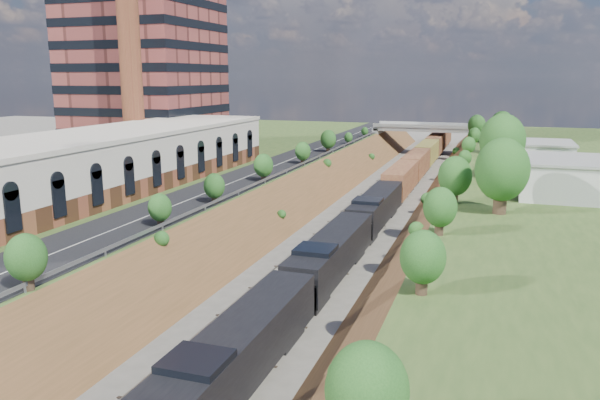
# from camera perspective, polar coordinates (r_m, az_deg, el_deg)

# --- Properties ---
(platform_left) EXTENTS (44.00, 180.00, 5.00)m
(platform_left) POSITION_cam_1_polar(r_m,az_deg,el_deg) (95.49, -12.74, 2.08)
(platform_left) COLOR #365322
(platform_left) RESTS_ON ground
(embankment_left) EXTENTS (10.00, 180.00, 10.00)m
(embankment_left) POSITION_cam_1_polar(r_m,az_deg,el_deg) (86.71, -0.13, -0.29)
(embankment_left) COLOR brown
(embankment_left) RESTS_ON ground
(embankment_right) EXTENTS (10.00, 180.00, 10.00)m
(embankment_right) POSITION_cam_1_polar(r_m,az_deg,el_deg) (82.46, 14.50, -1.33)
(embankment_right) COLOR brown
(embankment_right) RESTS_ON ground
(rail_left_track) EXTENTS (1.58, 180.00, 0.18)m
(rail_left_track) POSITION_cam_1_polar(r_m,az_deg,el_deg) (84.42, 5.27, -0.62)
(rail_left_track) COLOR gray
(rail_left_track) RESTS_ON ground
(rail_right_track) EXTENTS (1.58, 180.00, 0.18)m
(rail_right_track) POSITION_cam_1_polar(r_m,az_deg,el_deg) (83.41, 8.75, -0.87)
(rail_right_track) COLOR gray
(rail_right_track) RESTS_ON ground
(road) EXTENTS (8.00, 180.00, 0.10)m
(road) POSITION_cam_1_polar(r_m,az_deg,el_deg) (87.31, -2.94, 3.15)
(road) COLOR black
(road) RESTS_ON platform_left
(guardrail) EXTENTS (0.10, 171.00, 0.70)m
(guardrail) POSITION_cam_1_polar(r_m,az_deg,el_deg) (85.64, -0.43, 3.33)
(guardrail) COLOR #99999E
(guardrail) RESTS_ON platform_left
(commercial_building) EXTENTS (14.30, 62.30, 7.00)m
(commercial_building) POSITION_cam_1_polar(r_m,az_deg,el_deg) (73.83, -18.48, 3.63)
(commercial_building) COLOR brown
(commercial_building) RESTS_ON platform_left
(smokestack) EXTENTS (3.20, 3.20, 40.00)m
(smokestack) POSITION_cam_1_polar(r_m,az_deg,el_deg) (92.66, -16.38, 15.58)
(smokestack) COLOR brown
(smokestack) RESTS_ON platform_left
(overpass) EXTENTS (24.50, 8.30, 7.40)m
(overpass) POSITION_cam_1_polar(r_m,az_deg,el_deg) (143.77, 12.15, 6.33)
(overpass) COLOR gray
(overpass) RESTS_ON ground
(white_building_near) EXTENTS (9.00, 12.00, 4.00)m
(white_building_near) POSITION_cam_1_polar(r_m,az_deg,el_deg) (73.45, 24.05, 1.97)
(white_building_near) COLOR silver
(white_building_near) RESTS_ON platform_right
(white_building_far) EXTENTS (8.00, 10.00, 3.60)m
(white_building_far) POSITION_cam_1_polar(r_m,az_deg,el_deg) (95.15, 22.61, 4.04)
(white_building_far) COLOR silver
(white_building_far) RESTS_ON platform_right
(tree_right_large) EXTENTS (5.25, 5.25, 7.61)m
(tree_right_large) POSITION_cam_1_polar(r_m,az_deg,el_deg) (60.88, 19.12, 2.76)
(tree_right_large) COLOR #473323
(tree_right_large) RESTS_ON platform_right
(tree_left_crest) EXTENTS (2.45, 2.45, 3.55)m
(tree_left_crest) POSITION_cam_1_polar(r_m,az_deg,el_deg) (50.37, -15.87, -1.58)
(tree_left_crest) COLOR #473323
(tree_left_crest) RESTS_ON platform_left
(freight_train) EXTENTS (3.25, 147.85, 4.80)m
(freight_train) POSITION_cam_1_polar(r_m,az_deg,el_deg) (98.15, 10.41, 2.57)
(freight_train) COLOR black
(freight_train) RESTS_ON ground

